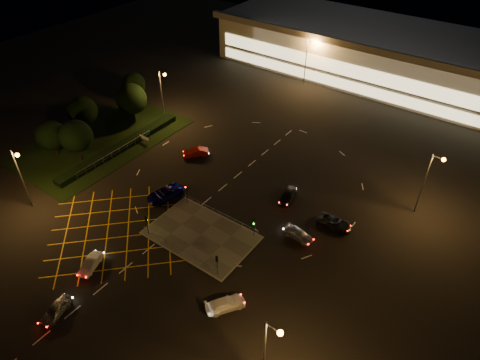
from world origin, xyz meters
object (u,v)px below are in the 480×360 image
Objects in this scene: car_far_dkgrey at (288,196)px; car_east_grey at (335,223)px; signal_ne at (254,224)px; car_approach_white at (225,304)px; signal_sw at (147,221)px; car_right_silver at (298,234)px; car_left_blue at (165,194)px; car_circ_red at (196,152)px; car_near_silver at (56,310)px; car_queue_white at (91,264)px; signal_se at (217,261)px; signal_nw at (186,191)px.

car_far_dkgrey is 0.89× the size of car_east_grey.
car_approach_white is at bearing -71.51° from signal_ne.
signal_sw reaches higher than car_right_silver.
signal_sw reaches higher than car_far_dkgrey.
car_circ_red is at bearing 121.49° from car_left_blue.
car_far_dkgrey is at bearing 92.39° from signal_ne.
car_right_silver is at bearing 144.46° from car_east_grey.
signal_sw is 14.41m from signal_ne.
car_near_silver is at bearing -115.92° from signal_ne.
car_right_silver reaches higher than car_near_silver.
car_queue_white is at bearing 134.93° from car_east_grey.
signal_sw is at bearing 0.00° from signal_se.
signal_nw is 15.14m from car_far_dkgrey.
car_far_dkgrey is at bearing -88.70° from signal_se.
car_near_silver is at bearing 144.58° from car_east_grey.
signal_nw is 0.55× the size of car_left_blue.
signal_se is at bearing -10.35° from car_left_blue.
car_east_grey is (8.34, -1.32, 0.05)m from car_far_dkgrey.
car_far_dkgrey is at bearing 42.95° from car_queue_white.
car_queue_white is at bearing -95.44° from signal_nw.
car_far_dkgrey is (11.60, 17.56, -1.73)m from signal_sw.
car_near_silver is at bearing 71.75° from car_approach_white.
car_queue_white is 32.72m from car_east_grey.
signal_sw is 0.71× the size of car_far_dkgrey.
signal_se is 0.76× the size of car_near_silver.
signal_nw is 19.46m from car_approach_white.
car_left_blue is 20.92m from car_right_silver.
car_left_blue is at bearing 5.40° from car_approach_white.
car_approach_white is (3.77, -11.27, -1.69)m from signal_ne.
signal_nw reaches higher than car_right_silver.
car_circ_red is (-24.02, 6.84, -0.01)m from car_right_silver.
car_left_blue is at bearing 110.10° from car_right_silver.
car_east_grey is (19.18, 31.39, -0.02)m from car_near_silver.
car_east_grey is at bearing -116.05° from signal_se.
car_approach_white is at bearing -14.16° from car_left_blue.
car_east_grey is (7.94, 8.25, -1.68)m from signal_ne.
signal_ne is 11.57m from car_east_grey.
car_east_grey is at bearing 22.49° from signal_nw.
car_far_dkgrey is at bearing -45.26° from car_approach_white.
signal_nw reaches higher than car_left_blue.
car_east_grey is at bearing 39.39° from car_circ_red.
car_right_silver is 0.98× the size of car_circ_red.
car_right_silver is (20.45, 4.40, -0.07)m from car_left_blue.
car_left_blue is 25.20m from car_east_grey.
signal_se is at bearing -99.92° from car_far_dkgrey.
car_left_blue reaches higher than car_east_grey.
car_far_dkgrey is at bearing 39.53° from signal_nw.
car_left_blue is (-15.50, 6.97, -1.58)m from signal_se.
signal_nw reaches higher than car_queue_white.
signal_sw is 15.26m from car_near_silver.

